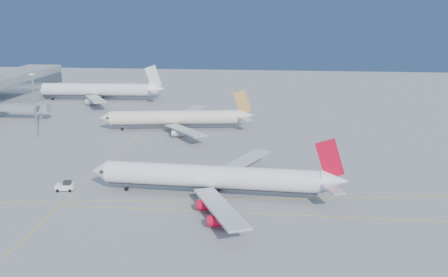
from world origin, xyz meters
TOP-DOWN VIEW (x-y plane):
  - ground at (0.00, 0.00)m, footprint 500.00×500.00m
  - jet_bridge at (-93.11, 72.00)m, footprint 23.60×3.60m
  - taxiway_lines at (-14.71, 6.34)m, footprint 118.86×140.00m
  - airliner_virgin at (-4.47, -4.01)m, footprint 63.79×57.27m
  - airliner_etihad at (-27.23, 62.36)m, footprint 58.29×53.33m
  - airliner_third at (-77.96, 118.35)m, footprint 66.55×61.36m
  - pushback_tug at (-42.90, -4.49)m, footprint 4.72×3.23m
  - light_mast at (-74.65, 45.84)m, footprint 2.01×2.01m

SIDE VIEW (x-z plane):
  - ground at x=0.00m, z-range 0.00..0.00m
  - taxiway_lines at x=-14.71m, z-range 0.00..0.02m
  - pushback_tug at x=-42.90m, z-range -0.09..2.42m
  - airliner_etihad at x=-27.23m, z-range -2.98..12.26m
  - airliner_virgin at x=-4.47m, z-range -3.12..12.61m
  - jet_bridge at x=-93.11m, z-range 1.72..8.62m
  - airliner_third at x=-77.96m, z-range -3.52..14.33m
  - light_mast at x=-74.65m, z-range 2.09..25.30m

